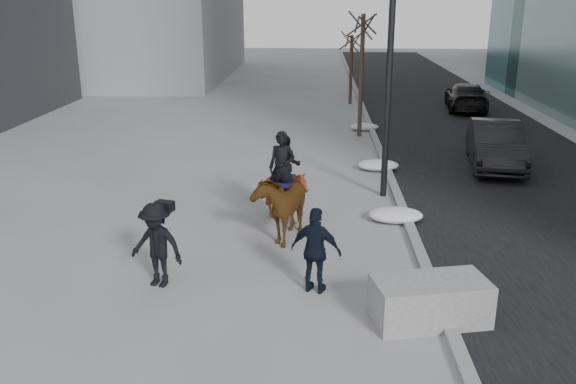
{
  "coord_description": "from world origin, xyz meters",
  "views": [
    {
      "loc": [
        0.62,
        -11.57,
        5.6
      ],
      "look_at": [
        0.0,
        1.2,
        1.5
      ],
      "focal_mm": 38.0,
      "sensor_mm": 36.0,
      "label": 1
    }
  ],
  "objects_px": {
    "planter": "(430,301)",
    "car_near": "(496,145)",
    "mounted_left": "(282,199)",
    "mounted_right": "(286,189)"
  },
  "relations": [
    {
      "from": "car_near",
      "to": "mounted_left",
      "type": "bearing_deg",
      "value": -126.84
    },
    {
      "from": "car_near",
      "to": "planter",
      "type": "bearing_deg",
      "value": -102.03
    },
    {
      "from": "planter",
      "to": "car_near",
      "type": "height_order",
      "value": "car_near"
    },
    {
      "from": "planter",
      "to": "mounted_right",
      "type": "distance_m",
      "value": 5.76
    },
    {
      "from": "car_near",
      "to": "mounted_right",
      "type": "distance_m",
      "value": 9.04
    },
    {
      "from": "planter",
      "to": "mounted_left",
      "type": "bearing_deg",
      "value": 126.18
    },
    {
      "from": "planter",
      "to": "mounted_right",
      "type": "relative_size",
      "value": 0.9
    },
    {
      "from": "mounted_left",
      "to": "mounted_right",
      "type": "distance_m",
      "value": 1.03
    },
    {
      "from": "mounted_left",
      "to": "car_near",
      "type": "bearing_deg",
      "value": 44.55
    },
    {
      "from": "mounted_right",
      "to": "planter",
      "type": "bearing_deg",
      "value": -60.28
    }
  ]
}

